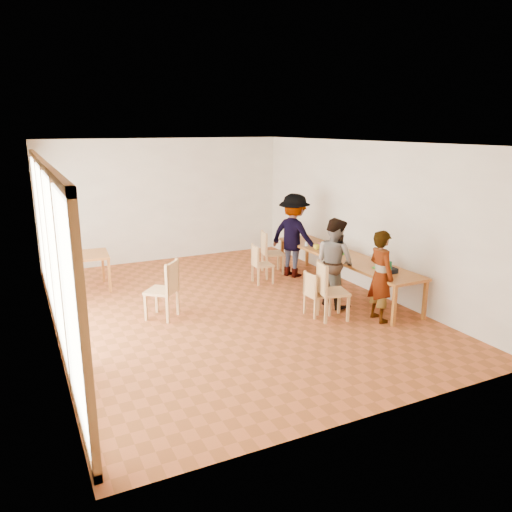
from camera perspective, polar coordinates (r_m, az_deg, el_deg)
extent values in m
plane|color=#A85228|center=(9.31, -3.08, -5.99)|extent=(8.00, 8.00, 0.00)
cube|color=white|center=(12.63, -10.31, 6.30)|extent=(6.00, 0.10, 3.00)
cube|color=white|center=(5.55, 13.07, -4.39)|extent=(6.00, 0.10, 3.00)
cube|color=white|center=(10.41, 12.24, 4.47)|extent=(0.10, 8.00, 3.00)
cube|color=white|center=(8.25, -22.53, 1.08)|extent=(0.10, 8.00, 3.00)
cube|color=white|center=(8.72, -3.36, 12.93)|extent=(6.00, 8.00, 0.04)
cube|color=#A66725|center=(10.23, 9.97, -0.03)|extent=(0.80, 4.00, 0.05)
cube|color=#A66725|center=(8.70, 15.51, -5.58)|extent=(0.06, 0.06, 0.70)
cube|color=#A66725|center=(11.73, 3.02, 0.16)|extent=(0.06, 0.06, 0.70)
cube|color=#A66725|center=(9.14, 18.73, -4.83)|extent=(0.06, 0.06, 0.70)
cube|color=#A66725|center=(12.07, 5.85, 0.51)|extent=(0.06, 0.06, 0.70)
cube|color=#A66725|center=(10.73, -18.95, 0.07)|extent=(0.90, 0.90, 0.05)
cube|color=#A66725|center=(10.42, -20.63, -2.65)|extent=(0.05, 0.05, 0.70)
cube|color=#A66725|center=(11.17, -21.04, -1.56)|extent=(0.05, 0.05, 0.70)
cube|color=#A66725|center=(10.50, -16.40, -2.16)|extent=(0.05, 0.05, 0.70)
cube|color=#A66725|center=(11.25, -17.09, -1.12)|extent=(0.05, 0.05, 0.70)
cube|color=tan|center=(8.93, 7.06, -4.40)|extent=(0.39, 0.39, 0.04)
cube|color=tan|center=(8.77, 6.20, -3.26)|extent=(0.05, 0.37, 0.39)
cube|color=tan|center=(8.77, 8.81, -4.10)|extent=(0.57, 0.57, 0.05)
cube|color=tan|center=(8.61, 7.56, -2.52)|extent=(0.15, 0.47, 0.50)
cube|color=tan|center=(10.66, 0.78, -1.02)|extent=(0.42, 0.42, 0.04)
cube|color=tan|center=(10.54, -0.11, 0.06)|extent=(0.07, 0.39, 0.41)
cube|color=tan|center=(11.39, 1.93, 0.31)|extent=(0.53, 0.53, 0.04)
cube|color=tan|center=(11.28, 0.94, 1.51)|extent=(0.14, 0.45, 0.47)
cube|color=tan|center=(8.86, -10.77, -3.94)|extent=(0.68, 0.68, 0.05)
cube|color=tan|center=(8.68, -9.57, -2.36)|extent=(0.36, 0.39, 0.51)
imported|color=gray|center=(8.77, 14.07, -2.23)|extent=(0.42, 0.61, 1.59)
imported|color=gray|center=(9.36, 8.97, -0.70)|extent=(0.76, 0.91, 1.66)
imported|color=gray|center=(11.09, 4.36, 2.36)|extent=(1.11, 1.37, 1.86)
cube|color=green|center=(9.40, 14.09, -1.33)|extent=(0.27, 0.31, 0.03)
cube|color=white|center=(9.45, 14.37, -0.66)|extent=(0.16, 0.25, 0.21)
cube|color=green|center=(10.34, 9.80, 0.34)|extent=(0.16, 0.23, 0.02)
cube|color=white|center=(10.37, 10.16, 0.82)|extent=(0.07, 0.20, 0.18)
cube|color=green|center=(10.56, 8.58, 0.68)|extent=(0.18, 0.24, 0.02)
cube|color=white|center=(10.59, 8.93, 1.17)|extent=(0.08, 0.21, 0.19)
imported|color=yellow|center=(10.61, 6.91, 1.04)|extent=(0.14, 0.14, 0.11)
cylinder|color=#106836|center=(8.86, 15.02, -1.49)|extent=(0.07, 0.07, 0.28)
cylinder|color=silver|center=(10.90, 5.79, 1.39)|extent=(0.07, 0.07, 0.09)
cylinder|color=white|center=(10.91, 8.09, 1.25)|extent=(0.08, 0.08, 0.06)
cube|color=#E33E73|center=(11.14, 7.30, 1.44)|extent=(0.05, 0.10, 0.01)
cube|color=black|center=(9.19, 15.07, -1.54)|extent=(0.16, 0.26, 0.09)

